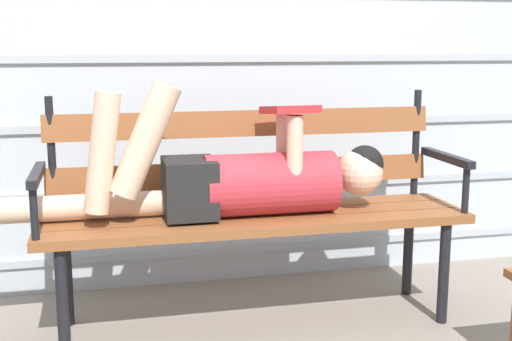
{
  "coord_description": "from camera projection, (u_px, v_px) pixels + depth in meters",
  "views": [
    {
      "loc": [
        -0.58,
        -2.42,
        1.14
      ],
      "look_at": [
        0.0,
        0.1,
        0.64
      ],
      "focal_mm": 46.63,
      "sensor_mm": 36.0,
      "label": 1
    }
  ],
  "objects": [
    {
      "name": "reclining_person",
      "position": [
        234.0,
        178.0,
        2.61
      ],
      "size": [
        1.72,
        0.26,
        0.55
      ],
      "color": "#B72D38"
    },
    {
      "name": "house_siding",
      "position": [
        228.0,
        24.0,
        3.06
      ],
      "size": [
        4.18,
        0.08,
        2.45
      ],
      "color": "#B2BCC6",
      "rests_on": "ground"
    },
    {
      "name": "ground_plane",
      "position": [
        261.0,
        333.0,
        2.66
      ],
      "size": [
        12.0,
        12.0,
        0.0
      ],
      "primitive_type": "plane",
      "color": "gray"
    },
    {
      "name": "park_bench",
      "position": [
        252.0,
        198.0,
        2.71
      ],
      "size": [
        1.71,
        0.44,
        0.94
      ],
      "color": "brown",
      "rests_on": "ground"
    }
  ]
}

